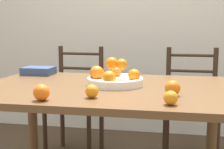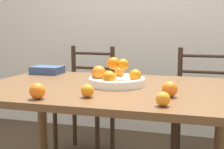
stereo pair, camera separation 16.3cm
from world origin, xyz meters
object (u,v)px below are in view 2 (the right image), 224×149
(orange_loose_3, at_px, (163,99))
(chair_left, at_px, (87,101))
(fruit_bowl, at_px, (116,79))
(orange_loose_0, at_px, (170,89))
(orange_loose_1, at_px, (37,91))
(orange_loose_2, at_px, (88,91))
(chair_right, at_px, (202,109))
(book_stack, at_px, (47,70))

(orange_loose_3, height_order, chair_left, chair_left)
(fruit_bowl, relative_size, orange_loose_3, 5.24)
(orange_loose_0, relative_size, orange_loose_3, 1.22)
(fruit_bowl, xyz_separation_m, orange_loose_0, (0.33, -0.22, -0.00))
(orange_loose_1, height_order, chair_left, chair_left)
(fruit_bowl, relative_size, chair_left, 0.35)
(orange_loose_2, height_order, chair_right, chair_right)
(orange_loose_3, relative_size, chair_left, 0.07)
(orange_loose_0, bearing_deg, orange_loose_2, -162.28)
(orange_loose_0, height_order, chair_left, chair_left)
(fruit_bowl, height_order, orange_loose_0, fruit_bowl)
(orange_loose_1, relative_size, orange_loose_3, 1.22)
(orange_loose_1, bearing_deg, book_stack, 114.80)
(fruit_bowl, height_order, orange_loose_2, fruit_bowl)
(chair_left, bearing_deg, book_stack, -104.53)
(orange_loose_3, bearing_deg, chair_left, 124.19)
(fruit_bowl, distance_m, chair_left, 0.96)
(orange_loose_2, bearing_deg, orange_loose_1, -155.64)
(orange_loose_1, height_order, book_stack, orange_loose_1)
(orange_loose_2, xyz_separation_m, chair_left, (-0.43, 1.11, -0.33))
(chair_left, bearing_deg, orange_loose_1, -76.49)
(chair_right, bearing_deg, orange_loose_0, -97.34)
(orange_loose_0, xyz_separation_m, orange_loose_3, (-0.01, -0.19, -0.01))
(chair_left, bearing_deg, orange_loose_2, -65.34)
(chair_right, bearing_deg, chair_left, -178.31)
(fruit_bowl, bearing_deg, chair_right, 57.33)
(orange_loose_2, bearing_deg, orange_loose_0, 17.72)
(orange_loose_1, xyz_separation_m, orange_loose_3, (0.59, 0.02, -0.01))
(chair_left, relative_size, book_stack, 4.36)
(orange_loose_0, bearing_deg, chair_right, 80.98)
(orange_loose_1, relative_size, chair_right, 0.08)
(fruit_bowl, height_order, orange_loose_1, fruit_bowl)
(orange_loose_1, distance_m, chair_left, 1.27)
(orange_loose_2, xyz_separation_m, chair_right, (0.53, 1.11, -0.33))
(fruit_bowl, relative_size, orange_loose_0, 4.29)
(orange_loose_3, bearing_deg, fruit_bowl, 127.77)
(orange_loose_1, relative_size, chair_left, 0.08)
(chair_left, height_order, book_stack, chair_left)
(orange_loose_0, bearing_deg, book_stack, 149.80)
(orange_loose_0, bearing_deg, orange_loose_1, -159.79)
(orange_loose_2, relative_size, orange_loose_3, 1.02)
(orange_loose_3, bearing_deg, orange_loose_0, 87.62)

